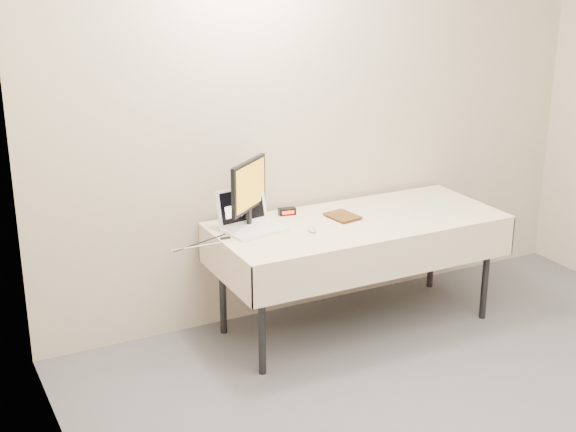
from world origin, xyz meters
name	(u,v)px	position (x,y,z in m)	size (l,w,h in m)	color
back_wall	(325,112)	(0.00, 2.50, 1.35)	(4.00, 0.10, 2.70)	beige
table	(358,229)	(0.00, 2.05, 0.68)	(1.86, 0.81, 0.74)	black
laptop	(249,220)	(-0.69, 2.20, 0.80)	(0.39, 0.35, 0.24)	white
monitor	(249,189)	(-0.68, 2.23, 0.99)	(0.34, 0.28, 0.42)	black
book	(333,204)	(-0.15, 2.11, 0.84)	(0.16, 0.02, 0.21)	#8E5619
alarm_clock	(287,211)	(-0.36, 2.34, 0.76)	(0.12, 0.06, 0.05)	black
clicker	(312,229)	(-0.37, 1.99, 0.75)	(0.05, 0.10, 0.02)	silver
paper_form	(439,203)	(0.67, 2.09, 0.74)	(0.12, 0.31, 0.00)	#B8D8AC
usb_dongle	(225,238)	(-0.89, 2.10, 0.74)	(0.06, 0.02, 0.01)	black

